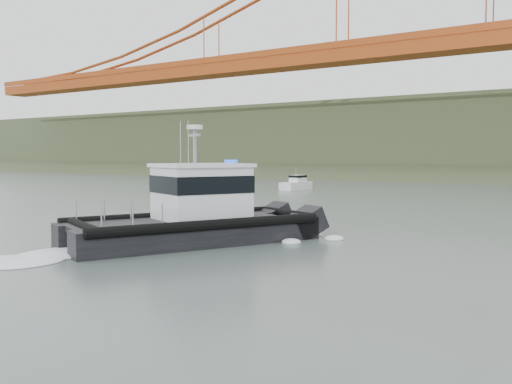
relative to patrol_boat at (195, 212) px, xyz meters
The scene contains 3 objects.
ground 4.17m from the patrol_boat, 36.50° to the right, with size 400.00×400.00×0.00m, color #586862.
patrol_boat is the anchor object (origin of this frame).
motorboat 45.82m from the patrol_boat, 113.71° to the left, with size 1.93×5.40×2.95m.
Camera 1 is at (15.46, -19.53, 4.38)m, focal length 40.00 mm.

